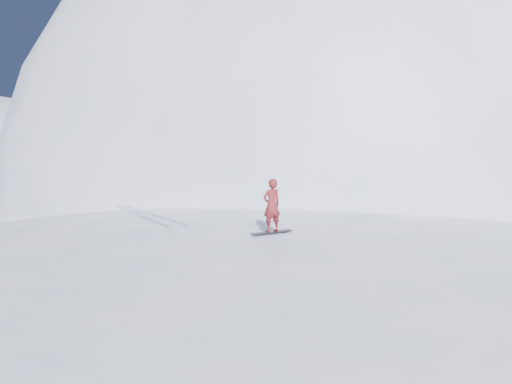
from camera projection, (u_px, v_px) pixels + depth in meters
ground at (265, 316)px, 13.24m from camera, size 400.00×400.00×0.00m
near_ridge at (249, 284)px, 16.35m from camera, size 36.00×28.00×4.80m
summit_peak at (334, 196)px, 46.28m from camera, size 60.00×56.00×56.00m
peak_shoulder at (256, 210)px, 35.50m from camera, size 28.00×24.00×18.00m
wind_bumps at (219, 297)px, 14.86m from camera, size 16.00×14.40×1.00m
snowboard at (272, 232)px, 13.34m from camera, size 1.34×0.31×0.02m
snowboarder at (272, 205)px, 13.26m from camera, size 0.58×0.40×1.55m
board_tracks at (146, 214)px, 16.88m from camera, size 1.18×5.98×0.04m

